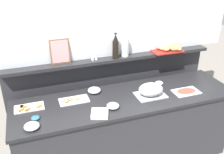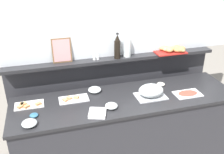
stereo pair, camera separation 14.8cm
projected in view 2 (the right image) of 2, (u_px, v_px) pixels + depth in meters
name	position (u px, v px, depth m)	size (l,w,h in m)	color
ground_plane	(112.00, 130.00, 3.76)	(12.00, 12.00, 0.00)	gray
buffet_counter	(125.00, 130.00, 3.05)	(2.55, 0.72, 0.90)	#2D2D33
back_ledge_unit	(113.00, 95.00, 3.43)	(2.65, 0.22, 1.21)	#2D2D33
sandwich_platter_rear	(28.00, 105.00, 2.69)	(0.30, 0.17, 0.04)	white
sandwich_platter_front	(73.00, 99.00, 2.81)	(0.32, 0.17, 0.04)	silver
cold_cuts_platter	(188.00, 94.00, 2.92)	(0.31, 0.19, 0.02)	white
serving_cloche	(151.00, 91.00, 2.84)	(0.34, 0.24, 0.17)	#B7BABF
glass_bowl_large	(29.00, 123.00, 2.37)	(0.14, 0.14, 0.06)	silver
glass_bowl_medium	(111.00, 106.00, 2.65)	(0.13, 0.13, 0.05)	silver
glass_bowl_small	(95.00, 90.00, 2.96)	(0.15, 0.15, 0.06)	silver
condiment_bowl_cream	(34.00, 115.00, 2.51)	(0.09, 0.09, 0.03)	teal
condiment_bowl_dark	(161.00, 84.00, 3.11)	(0.10, 0.10, 0.03)	silver
napkin_stack	(97.00, 113.00, 2.54)	(0.17, 0.17, 0.03)	white
wine_bottle_dark	(117.00, 47.00, 3.03)	(0.08, 0.08, 0.32)	black
salt_shaker	(94.00, 56.00, 3.03)	(0.03, 0.03, 0.09)	white
pepper_shaker	(98.00, 56.00, 3.04)	(0.03, 0.03, 0.09)	white
bread_basket	(173.00, 49.00, 3.27)	(0.42, 0.28, 0.08)	#B2231E
framed_picture	(62.00, 50.00, 2.93)	(0.22, 0.06, 0.28)	brown
water_carafe	(127.00, 48.00, 3.10)	(0.09, 0.09, 0.23)	silver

